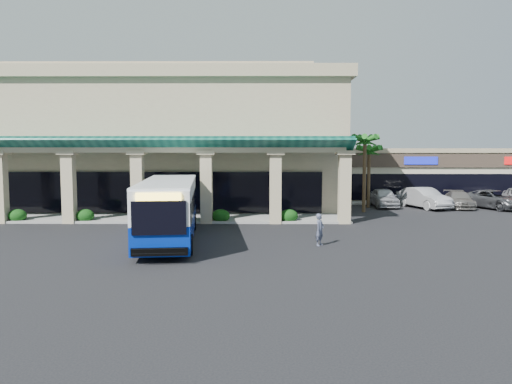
{
  "coord_description": "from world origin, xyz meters",
  "views": [
    {
      "loc": [
        0.44,
        -27.17,
        4.9
      ],
      "look_at": [
        0.24,
        3.6,
        2.2
      ],
      "focal_mm": 35.0,
      "sensor_mm": 36.0,
      "label": 1
    }
  ],
  "objects_px": {
    "car_white": "(424,198)",
    "car_gray": "(494,199)",
    "car_silver": "(384,197)",
    "transit_bus": "(169,211)",
    "car_red": "(459,200)",
    "pedestrian": "(320,230)"
  },
  "relations": [
    {
      "from": "transit_bus",
      "to": "car_silver",
      "type": "height_order",
      "value": "transit_bus"
    },
    {
      "from": "transit_bus",
      "to": "car_silver",
      "type": "relative_size",
      "value": 2.47
    },
    {
      "from": "car_red",
      "to": "car_gray",
      "type": "height_order",
      "value": "car_gray"
    },
    {
      "from": "transit_bus",
      "to": "car_gray",
      "type": "relative_size",
      "value": 2.11
    },
    {
      "from": "car_white",
      "to": "car_gray",
      "type": "height_order",
      "value": "car_white"
    },
    {
      "from": "car_silver",
      "to": "transit_bus",
      "type": "bearing_deg",
      "value": -133.39
    },
    {
      "from": "transit_bus",
      "to": "car_red",
      "type": "distance_m",
      "value": 25.86
    },
    {
      "from": "car_red",
      "to": "car_silver",
      "type": "bearing_deg",
      "value": -177.01
    },
    {
      "from": "car_silver",
      "to": "car_white",
      "type": "relative_size",
      "value": 0.91
    },
    {
      "from": "transit_bus",
      "to": "pedestrian",
      "type": "relative_size",
      "value": 7.12
    },
    {
      "from": "car_white",
      "to": "transit_bus",
      "type": "bearing_deg",
      "value": -161.84
    },
    {
      "from": "pedestrian",
      "to": "car_red",
      "type": "bearing_deg",
      "value": -6.63
    },
    {
      "from": "transit_bus",
      "to": "pedestrian",
      "type": "xyz_separation_m",
      "value": [
        7.85,
        -1.29,
        -0.8
      ]
    },
    {
      "from": "transit_bus",
      "to": "car_white",
      "type": "relative_size",
      "value": 2.24
    },
    {
      "from": "car_silver",
      "to": "car_red",
      "type": "height_order",
      "value": "car_silver"
    },
    {
      "from": "car_gray",
      "to": "transit_bus",
      "type": "bearing_deg",
      "value": -172.88
    },
    {
      "from": "transit_bus",
      "to": "car_silver",
      "type": "xyz_separation_m",
      "value": [
        15.24,
        15.44,
        -0.81
      ]
    },
    {
      "from": "car_silver",
      "to": "car_white",
      "type": "xyz_separation_m",
      "value": [
        3.03,
        -0.95,
        0.05
      ]
    },
    {
      "from": "pedestrian",
      "to": "car_gray",
      "type": "height_order",
      "value": "pedestrian"
    },
    {
      "from": "car_white",
      "to": "car_gray",
      "type": "bearing_deg",
      "value": -22.83
    },
    {
      "from": "car_white",
      "to": "car_gray",
      "type": "relative_size",
      "value": 0.94
    },
    {
      "from": "pedestrian",
      "to": "car_red",
      "type": "distance_m",
      "value": 20.88
    }
  ]
}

